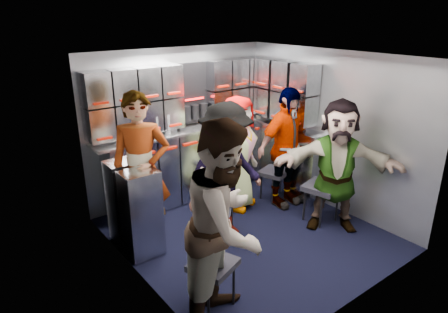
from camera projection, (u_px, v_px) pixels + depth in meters
floor at (248, 233)px, 4.85m from camera, size 3.00×3.00×0.00m
wall_back at (180, 124)px, 5.61m from camera, size 2.80×0.04×2.10m
wall_left at (135, 183)px, 3.69m from camera, size 0.04×3.00×2.10m
wall_right at (330, 131)px, 5.28m from camera, size 0.04×3.00×2.10m
ceiling at (252, 57)px, 4.12m from camera, size 2.80×3.00×0.02m
cart_bank_back at (189, 165)px, 5.64m from camera, size 2.68×0.38×0.99m
cart_bank_left at (134, 208)px, 4.42m from camera, size 0.38×0.76×0.99m
counter at (188, 130)px, 5.46m from camera, size 2.68×0.42×0.03m
locker_bank_back at (184, 94)px, 5.34m from camera, size 2.68×0.28×0.82m
locker_bank_right at (285, 91)px, 5.57m from camera, size 0.28×1.00×0.82m
right_cabinet at (287, 159)px, 5.84m from camera, size 0.28×1.20×1.00m
coffee_niche at (193, 94)px, 5.50m from camera, size 0.46×0.16×0.84m
red_latch_strip at (196, 143)px, 5.36m from camera, size 2.60×0.02×0.03m
jump_seat_near_left at (213, 267)px, 3.56m from camera, size 0.48×0.47×0.45m
jump_seat_mid_left at (216, 199)px, 4.82m from camera, size 0.51×0.50×0.47m
jump_seat_center at (229, 174)px, 5.54m from camera, size 0.41×0.39×0.47m
jump_seat_mid_right at (274, 174)px, 5.61m from camera, size 0.47×0.46×0.44m
jump_seat_near_right at (322, 189)px, 5.01m from camera, size 0.51×0.49×0.50m
attendant_standing at (141, 171)px, 4.39m from camera, size 0.77×0.68×1.77m
attendant_arc_a at (226, 226)px, 3.25m from camera, size 1.10×1.05×1.80m
attendant_arc_b at (225, 172)px, 4.54m from camera, size 1.08×0.66×1.63m
attendant_arc_c at (237, 153)px, 5.28m from camera, size 0.89×0.75×1.54m
attendant_arc_d at (285, 148)px, 5.33m from camera, size 0.97×0.42×1.64m
attendant_arc_e at (337, 166)px, 4.75m from camera, size 1.39×1.40×1.62m
bottle_left at (168, 124)px, 5.18m from camera, size 0.07×0.07×0.26m
bottle_mid at (156, 126)px, 5.09m from camera, size 0.07×0.07×0.26m
bottle_right at (227, 114)px, 5.75m from camera, size 0.06×0.06×0.23m
cup_left at (141, 136)px, 4.98m from camera, size 0.09×0.09×0.09m
cup_right at (259, 112)px, 6.11m from camera, size 0.08×0.08×0.10m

